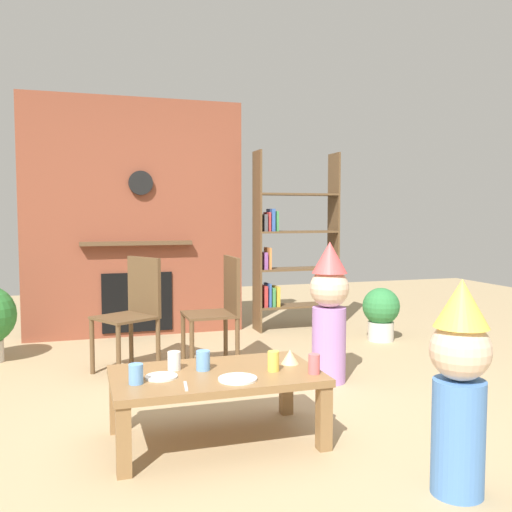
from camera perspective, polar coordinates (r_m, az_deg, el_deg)
ground_plane at (r=3.63m, az=-0.38°, el=-15.70°), size 12.00×12.00×0.00m
brick_fireplace_feature at (r=5.89m, az=-12.08°, el=3.69°), size 2.20×0.28×2.40m
bookshelf at (r=6.07m, az=3.40°, el=0.67°), size 0.90×0.28×1.90m
coffee_table at (r=3.16m, az=-4.07°, el=-12.56°), size 1.12×0.66×0.38m
paper_cup_near_left at (r=3.17m, az=-5.36°, el=-10.43°), size 0.08×0.08×0.11m
paper_cup_near_right at (r=2.98m, az=-12.01°, el=-11.55°), size 0.07×0.07×0.10m
paper_cup_center at (r=3.11m, az=5.88°, el=-10.77°), size 0.06×0.06×0.11m
paper_cup_far_left at (r=3.14m, az=1.79°, el=-10.54°), size 0.06×0.06×0.11m
paper_cup_far_right at (r=3.20m, az=-8.26°, el=-10.40°), size 0.07×0.07×0.10m
paper_plate_front at (r=3.07m, az=-9.51°, el=-11.91°), size 0.17×0.17×0.01m
paper_plate_rear at (r=2.99m, az=-1.86°, el=-12.27°), size 0.20×0.20×0.01m
birthday_cake_slice at (r=3.30m, az=3.44°, el=-10.09°), size 0.10×0.10×0.08m
table_fork at (r=2.91m, az=-7.09°, el=-12.88°), size 0.03×0.15×0.01m
child_with_cone_hat at (r=2.69m, az=19.83°, el=-11.82°), size 0.27×0.27×0.96m
child_in_pink at (r=4.20m, az=7.39°, el=-5.25°), size 0.29×0.29×1.04m
dining_chair_left at (r=4.56m, az=-12.14°, el=-5.06°), size 0.55×0.55×0.90m
dining_chair_middle at (r=4.56m, az=-3.58°, el=-4.97°), size 0.40×0.40×0.90m
potted_plant_tall at (r=5.70m, az=12.48°, el=-5.45°), size 0.36×0.36×0.52m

